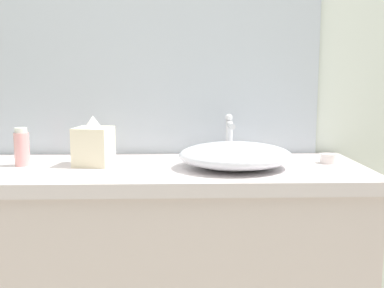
{
  "coord_description": "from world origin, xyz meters",
  "views": [
    {
      "loc": [
        0.15,
        -1.14,
        1.18
      ],
      "look_at": [
        0.2,
        0.4,
        0.95
      ],
      "focal_mm": 42.71,
      "sensor_mm": 36.0,
      "label": 1
    }
  ],
  "objects_px": {
    "candle_jar": "(328,158)",
    "sink_basin": "(235,155)",
    "tissue_box": "(94,144)",
    "lotion_bottle": "(22,148)"
  },
  "relations": [
    {
      "from": "lotion_bottle",
      "to": "tissue_box",
      "type": "xyz_separation_m",
      "value": [
        0.25,
        0.01,
        0.01
      ]
    },
    {
      "from": "candle_jar",
      "to": "sink_basin",
      "type": "bearing_deg",
      "value": -167.76
    },
    {
      "from": "lotion_bottle",
      "to": "tissue_box",
      "type": "distance_m",
      "value": 0.25
    },
    {
      "from": "candle_jar",
      "to": "tissue_box",
      "type": "bearing_deg",
      "value": -179.15
    },
    {
      "from": "sink_basin",
      "to": "lotion_bottle",
      "type": "height_order",
      "value": "lotion_bottle"
    },
    {
      "from": "lotion_bottle",
      "to": "tissue_box",
      "type": "height_order",
      "value": "tissue_box"
    },
    {
      "from": "sink_basin",
      "to": "tissue_box",
      "type": "distance_m",
      "value": 0.5
    },
    {
      "from": "tissue_box",
      "to": "candle_jar",
      "type": "height_order",
      "value": "tissue_box"
    },
    {
      "from": "sink_basin",
      "to": "candle_jar",
      "type": "distance_m",
      "value": 0.35
    },
    {
      "from": "lotion_bottle",
      "to": "sink_basin",
      "type": "bearing_deg",
      "value": -4.42
    }
  ]
}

